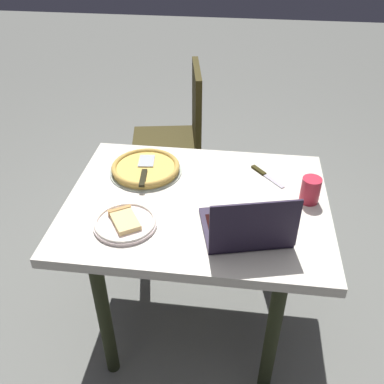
{
  "coord_description": "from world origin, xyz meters",
  "views": [
    {
      "loc": [
        -0.16,
        1.41,
        1.81
      ],
      "look_at": [
        0.02,
        0.01,
        0.79
      ],
      "focal_mm": 40.06,
      "sensor_mm": 36.0,
      "label": 1
    }
  ],
  "objects_px": {
    "table_knife": "(264,174)",
    "chair_near": "(179,132)",
    "dining_table": "(197,217)",
    "drink_cup": "(310,190)",
    "pizza_tray": "(146,168)",
    "pizza_plate": "(125,222)",
    "laptop": "(247,227)"
  },
  "relations": [
    {
      "from": "table_knife",
      "to": "chair_near",
      "type": "bearing_deg",
      "value": -55.48
    },
    {
      "from": "dining_table",
      "to": "drink_cup",
      "type": "relative_size",
      "value": 9.79
    },
    {
      "from": "pizza_tray",
      "to": "drink_cup",
      "type": "relative_size",
      "value": 2.97
    },
    {
      "from": "dining_table",
      "to": "pizza_plate",
      "type": "relative_size",
      "value": 4.43
    },
    {
      "from": "drink_cup",
      "to": "chair_near",
      "type": "relative_size",
      "value": 0.12
    },
    {
      "from": "pizza_plate",
      "to": "chair_near",
      "type": "height_order",
      "value": "chair_near"
    },
    {
      "from": "pizza_plate",
      "to": "laptop",
      "type": "bearing_deg",
      "value": 179.9
    },
    {
      "from": "pizza_tray",
      "to": "laptop",
      "type": "bearing_deg",
      "value": 140.79
    },
    {
      "from": "pizza_plate",
      "to": "table_knife",
      "type": "distance_m",
      "value": 0.68
    },
    {
      "from": "laptop",
      "to": "pizza_tray",
      "type": "bearing_deg",
      "value": -39.21
    },
    {
      "from": "laptop",
      "to": "pizza_tray",
      "type": "distance_m",
      "value": 0.6
    },
    {
      "from": "laptop",
      "to": "pizza_plate",
      "type": "height_order",
      "value": "laptop"
    },
    {
      "from": "drink_cup",
      "to": "chair_near",
      "type": "distance_m",
      "value": 1.17
    },
    {
      "from": "laptop",
      "to": "drink_cup",
      "type": "distance_m",
      "value": 0.35
    },
    {
      "from": "laptop",
      "to": "pizza_tray",
      "type": "xyz_separation_m",
      "value": [
        0.46,
        -0.38,
        -0.02
      ]
    },
    {
      "from": "laptop",
      "to": "table_knife",
      "type": "distance_m",
      "value": 0.43
    },
    {
      "from": "table_knife",
      "to": "pizza_tray",
      "type": "bearing_deg",
      "value": 4.41
    },
    {
      "from": "laptop",
      "to": "chair_near",
      "type": "xyz_separation_m",
      "value": [
        0.43,
        -1.15,
        -0.25
      ]
    },
    {
      "from": "laptop",
      "to": "chair_near",
      "type": "distance_m",
      "value": 1.26
    },
    {
      "from": "laptop",
      "to": "drink_cup",
      "type": "bearing_deg",
      "value": -135.43
    },
    {
      "from": "pizza_tray",
      "to": "table_knife",
      "type": "xyz_separation_m",
      "value": [
        -0.53,
        -0.04,
        -0.02
      ]
    },
    {
      "from": "table_knife",
      "to": "pizza_plate",
      "type": "bearing_deg",
      "value": 38.13
    },
    {
      "from": "dining_table",
      "to": "pizza_plate",
      "type": "xyz_separation_m",
      "value": [
        0.26,
        0.19,
        0.1
      ]
    },
    {
      "from": "chair_near",
      "to": "table_knife",
      "type": "bearing_deg",
      "value": 124.52
    },
    {
      "from": "pizza_tray",
      "to": "table_knife",
      "type": "bearing_deg",
      "value": -175.59
    },
    {
      "from": "pizza_tray",
      "to": "drink_cup",
      "type": "xyz_separation_m",
      "value": [
        -0.71,
        0.13,
        0.04
      ]
    },
    {
      "from": "laptop",
      "to": "chair_near",
      "type": "bearing_deg",
      "value": -69.38
    },
    {
      "from": "chair_near",
      "to": "dining_table",
      "type": "bearing_deg",
      "value": 103.32
    },
    {
      "from": "dining_table",
      "to": "pizza_tray",
      "type": "distance_m",
      "value": 0.33
    },
    {
      "from": "table_knife",
      "to": "drink_cup",
      "type": "height_order",
      "value": "drink_cup"
    },
    {
      "from": "laptop",
      "to": "pizza_plate",
      "type": "xyz_separation_m",
      "value": [
        0.46,
        -0.0,
        -0.03
      ]
    },
    {
      "from": "laptop",
      "to": "drink_cup",
      "type": "relative_size",
      "value": 3.32
    }
  ]
}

